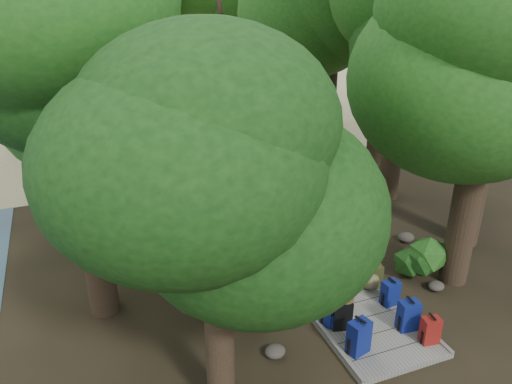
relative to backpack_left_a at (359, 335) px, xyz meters
name	(u,v)px	position (x,y,z in m)	size (l,w,h in m)	color
ground	(292,243)	(0.66, 4.31, -0.49)	(120.00, 120.00, 0.00)	#2F2517
sand_beach	(166,104)	(0.66, 20.31, -0.48)	(40.00, 22.00, 0.02)	tan
boardwalk	(277,225)	(0.66, 5.31, -0.43)	(2.00, 12.00, 0.12)	gray
backpack_left_a	(359,335)	(0.00, 0.00, 0.00)	(0.40, 0.28, 0.75)	navy
backpack_left_b	(342,313)	(0.06, 0.72, -0.03)	(0.37, 0.27, 0.69)	black
backpack_left_c	(332,307)	(-0.05, 0.94, -0.01)	(0.40, 0.28, 0.73)	navy
backpack_left_d	(303,276)	(-0.01, 2.30, -0.13)	(0.32, 0.23, 0.49)	navy
backpack_right_a	(430,329)	(1.41, -0.26, -0.07)	(0.33, 0.24, 0.60)	maroon
backpack_right_b	(408,314)	(1.26, 0.22, -0.03)	(0.39, 0.27, 0.70)	navy
backpack_right_c	(390,292)	(1.42, 1.02, -0.07)	(0.35, 0.25, 0.60)	navy
backpack_right_d	(373,275)	(1.43, 1.72, -0.08)	(0.39, 0.28, 0.60)	#3D3E1C
duffel_right_khaki	(364,273)	(1.36, 1.96, -0.16)	(0.42, 0.64, 0.42)	brown
duffel_right_black	(336,251)	(1.26, 3.03, -0.17)	(0.41, 0.65, 0.41)	black
suitcase_on_boardwalk	(311,289)	(-0.10, 1.72, -0.08)	(0.38, 0.21, 0.59)	black
lone_suitcase_on_sand	(216,142)	(1.03, 12.25, -0.17)	(0.39, 0.22, 0.62)	black
hat_brown	(345,297)	(0.09, 0.70, 0.37)	(0.37, 0.37, 0.11)	#51351E
hat_white	(331,290)	(-0.10, 0.93, 0.42)	(0.34, 0.34, 0.11)	silver
kayak	(113,137)	(-2.75, 14.91, -0.33)	(0.63, 2.88, 0.29)	red
sun_lounger	(281,122)	(4.53, 13.77, -0.14)	(0.68, 2.10, 0.68)	silver
tree_right_a	(487,93)	(3.45, 1.41, 3.90)	(5.27, 5.27, 8.78)	black
tree_right_b	(497,76)	(4.98, 2.69, 3.89)	(4.91, 4.91, 8.77)	black
tree_right_c	(404,49)	(4.76, 5.92, 4.10)	(5.31, 5.31, 9.18)	black
tree_right_e	(332,18)	(5.29, 11.05, 4.51)	(5.56, 5.56, 10.01)	black
tree_right_f	(333,24)	(6.71, 13.46, 4.03)	(5.07, 5.07, 9.05)	black
tree_left_a	(216,235)	(-2.71, -0.18, 2.74)	(3.88, 3.88, 6.46)	black
tree_left_b	(76,115)	(-4.25, 3.16, 3.77)	(4.73, 4.73, 8.52)	black
tree_left_c	(125,97)	(-2.91, 7.27, 3.07)	(4.10, 4.10, 7.13)	black
tree_back_a	(127,24)	(-1.15, 18.96, 3.80)	(4.96, 4.96, 8.59)	black
tree_back_c	(255,6)	(5.87, 20.48, 4.35)	(5.38, 5.38, 9.68)	black
tree_back_d	(40,39)	(-5.02, 18.15, 3.40)	(4.68, 4.68, 7.79)	black
palm_right_a	(284,63)	(3.24, 10.72, 3.06)	(4.17, 4.17, 7.10)	#153C10
palm_right_b	(305,15)	(6.06, 14.83, 4.30)	(4.96, 4.96, 9.59)	#153C10
palm_right_c	(234,40)	(3.50, 17.06, 3.11)	(4.53, 4.53, 7.21)	#153C10
palm_left_a	(90,89)	(-3.62, 10.31, 2.73)	(4.05, 4.05, 6.44)	#153C10
rock_left_a	(275,351)	(-1.42, 0.57, -0.39)	(0.39, 0.35, 0.22)	#4C473F
rock_left_b	(239,307)	(-1.61, 2.08, -0.39)	(0.36, 0.33, 0.20)	#4C473F
rock_left_c	(212,237)	(-1.29, 5.18, -0.37)	(0.45, 0.41, 0.25)	#4C473F
rock_left_d	(173,207)	(-1.82, 7.47, -0.41)	(0.32, 0.28, 0.17)	#4C473F
rock_right_a	(436,286)	(2.80, 1.20, -0.39)	(0.37, 0.34, 0.21)	#4C473F
rock_right_b	(406,237)	(3.54, 3.28, -0.37)	(0.44, 0.40, 0.24)	#4C473F
rock_right_c	(334,212)	(2.55, 5.40, -0.42)	(0.29, 0.26, 0.16)	#4C473F
rock_right_d	(318,171)	(3.53, 8.30, -0.34)	(0.56, 0.50, 0.31)	#4C473F
shrub_left_a	(237,310)	(-1.84, 1.52, -0.01)	(1.08, 1.08, 0.97)	#194D17
shrub_left_b	(212,228)	(-1.25, 5.26, -0.14)	(0.78, 0.78, 0.70)	#194D17
shrub_left_c	(145,183)	(-2.45, 8.56, 0.05)	(1.21, 1.21, 1.09)	#194D17
shrub_right_a	(420,261)	(2.70, 1.71, 0.00)	(1.10, 1.10, 0.99)	#194D17
shrub_right_b	(349,181)	(3.50, 6.22, 0.12)	(1.36, 1.36, 1.23)	#194D17
shrub_right_c	(269,155)	(2.33, 9.92, -0.11)	(0.85, 0.85, 0.76)	#194D17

